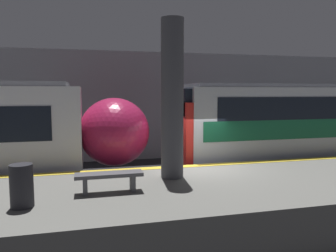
% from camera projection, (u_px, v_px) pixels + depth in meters
% --- Properties ---
extents(ground_plane, '(120.00, 120.00, 0.00)m').
position_uv_depth(ground_plane, '(194.00, 200.00, 10.27)').
color(ground_plane, black).
extents(platform, '(40.00, 4.12, 1.13)m').
position_uv_depth(platform, '(220.00, 204.00, 8.22)').
color(platform, slate).
rests_on(platform, ground).
extents(station_rear_barrier, '(50.00, 0.15, 5.35)m').
position_uv_depth(station_rear_barrier, '(151.00, 106.00, 16.45)').
color(station_rear_barrier, gray).
rests_on(station_rear_barrier, ground).
extents(support_pillar_near, '(0.59, 0.59, 4.11)m').
position_uv_depth(support_pillar_near, '(172.00, 99.00, 8.48)').
color(support_pillar_near, '#47474C').
rests_on(support_pillar_near, platform).
extents(platform_bench, '(1.50, 0.40, 0.45)m').
position_uv_depth(platform_bench, '(109.00, 178.00, 7.32)').
color(platform_bench, '#4C4C51').
rests_on(platform_bench, platform).
extents(trash_bin, '(0.44, 0.44, 0.85)m').
position_uv_depth(trash_bin, '(22.00, 186.00, 6.38)').
color(trash_bin, '#232328').
rests_on(trash_bin, platform).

